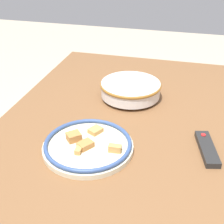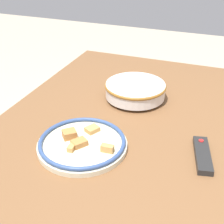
% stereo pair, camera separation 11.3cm
% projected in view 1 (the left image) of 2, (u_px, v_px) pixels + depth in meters
% --- Properties ---
extents(dining_table, '(1.53, 1.08, 0.75)m').
position_uv_depth(dining_table, '(136.00, 150.00, 1.16)').
color(dining_table, brown).
rests_on(dining_table, ground_plane).
extents(noodle_bowl, '(0.26, 0.26, 0.07)m').
position_uv_depth(noodle_bowl, '(131.00, 89.00, 1.34)').
color(noodle_bowl, silver).
rests_on(noodle_bowl, dining_table).
extents(food_plate, '(0.30, 0.30, 0.04)m').
position_uv_depth(food_plate, '(88.00, 145.00, 1.04)').
color(food_plate, beige).
rests_on(food_plate, dining_table).
extents(tv_remote, '(0.19, 0.09, 0.02)m').
position_uv_depth(tv_remote, '(207.00, 148.00, 1.03)').
color(tv_remote, black).
rests_on(tv_remote, dining_table).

